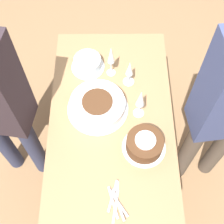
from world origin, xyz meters
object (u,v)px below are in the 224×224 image
at_px(cake_center_white, 98,105).
at_px(wine_glass_extra, 141,99).
at_px(cake_back_decorated, 88,63).
at_px(cake_front_chocolate, 145,144).
at_px(wine_glass_far, 112,56).
at_px(wine_glass_near, 130,70).

relative_size(cake_center_white, wine_glass_extra, 1.56).
xyz_separation_m(cake_center_white, cake_back_decorated, (0.31, 0.07, -0.00)).
relative_size(cake_front_chocolate, wine_glass_extra, 1.05).
bearing_deg(cake_back_decorated, wine_glass_far, -107.24).
height_order(cake_front_chocolate, wine_glass_far, wine_glass_far).
xyz_separation_m(cake_center_white, wine_glass_far, (0.26, -0.08, 0.12)).
relative_size(cake_front_chocolate, wine_glass_near, 1.26).
relative_size(cake_center_white, cake_front_chocolate, 1.49).
xyz_separation_m(wine_glass_far, wine_glass_extra, (-0.30, -0.16, -0.01)).
relative_size(wine_glass_far, wine_glass_extra, 1.03).
bearing_deg(cake_back_decorated, cake_front_chocolate, -149.64).
relative_size(cake_back_decorated, wine_glass_far, 0.88).
distance_m(cake_back_decorated, wine_glass_near, 0.30).
xyz_separation_m(cake_back_decorated, wine_glass_near, (-0.12, -0.26, 0.09)).
bearing_deg(cake_back_decorated, wine_glass_extra, -137.94).
distance_m(wine_glass_far, wine_glass_extra, 0.34).
bearing_deg(wine_glass_extra, cake_center_white, 82.20).
bearing_deg(wine_glass_near, cake_front_chocolate, -170.88).
bearing_deg(wine_glass_near, cake_back_decorated, 65.59).
distance_m(cake_center_white, wine_glass_extra, 0.27).
relative_size(cake_center_white, wine_glass_far, 1.51).
distance_m(cake_front_chocolate, cake_back_decorated, 0.65).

